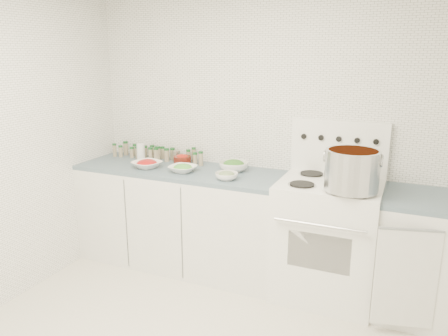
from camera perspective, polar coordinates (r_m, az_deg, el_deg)
room_walls at (r=2.29m, az=-2.62°, el=6.73°), size 3.54×3.04×2.52m
counter_left at (r=3.97m, az=-5.61°, el=-6.34°), size 1.85×0.62×0.90m
stove at (r=3.54m, az=13.35°, el=-8.56°), size 0.76×0.70×1.36m
counter_right at (r=3.54m, az=26.73°, el=-10.70°), size 0.89×0.73×0.90m
stock_pot at (r=3.16m, az=16.38°, el=-0.09°), size 0.40×0.37×0.29m
bowl_tomato at (r=3.88m, az=-10.04°, el=0.51°), size 0.30×0.30×0.08m
bowl_snowpea at (r=3.71m, az=-5.41°, el=-0.04°), size 0.24×0.24×0.08m
bowl_broccoli at (r=3.72m, az=1.27°, el=0.33°), size 0.27×0.27×0.10m
bowl_zucchini at (r=3.47m, az=0.34°, el=-0.99°), size 0.21×0.21×0.07m
bowl_pepper at (r=3.95m, az=-5.47°, el=1.11°), size 0.16×0.16×0.10m
salt_canister at (r=4.19m, az=-10.81°, el=2.10°), size 0.08×0.08×0.15m
tin_can at (r=4.09m, az=-6.25°, el=1.59°), size 0.09×0.09×0.10m
spice_cluster at (r=4.17m, az=-8.92°, el=1.96°), size 0.97×0.16×0.14m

